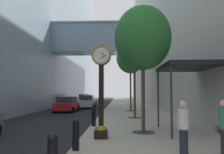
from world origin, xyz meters
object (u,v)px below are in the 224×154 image
bollard_fourth (94,117)px  car_white_far (84,99)px  pedestrian_walking (224,126)px  bollard_second (76,134)px  pedestrian_by_clock (183,126)px  street_clock (101,85)px  street_tree_mid_far (130,58)px  street_tree_near (143,38)px  street_tree_mid_near (134,53)px  car_red_mid (67,104)px  car_silver_near (88,102)px

bollard_fourth → car_white_far: bearing=100.1°
pedestrian_walking → bollard_second: bearing=174.7°
pedestrian_by_clock → pedestrian_walking: bearing=2.5°
street_clock → street_tree_mid_far: street_tree_mid_far is taller
car_white_far → pedestrian_by_clock: bearing=-75.8°
street_tree_near → bollard_fourth: bearing=144.4°
street_tree_mid_near → street_tree_near: bearing=-90.0°
street_clock → car_red_mid: (-4.82, 13.99, -1.61)m
street_tree_mid_near → car_silver_near: 13.93m
street_tree_mid_near → car_red_mid: bearing=136.2°
pedestrian_by_clock → car_white_far: pedestrian_by_clock is taller
street_tree_mid_far → pedestrian_walking: (2.12, -16.02, -4.66)m
street_tree_near → pedestrian_walking: bearing=-60.9°
bollard_second → car_silver_near: 21.78m
street_clock → car_white_far: street_clock is taller
street_tree_near → car_white_far: bearing=104.4°
car_red_mid → car_silver_near: bearing=76.0°
street_clock → pedestrian_by_clock: (2.78, -2.46, -1.35)m
pedestrian_by_clock → street_tree_mid_near: bearing=94.8°
street_tree_mid_far → car_silver_near: 9.42m
pedestrian_walking → pedestrian_by_clock: 1.29m
bollard_fourth → street_tree_near: 5.21m
street_clock → bollard_second: size_ratio=3.94×
car_white_far → pedestrian_walking: bearing=-73.7°
street_clock → pedestrian_walking: (4.06, -2.40, -1.35)m
bollard_second → car_red_mid: 16.47m
street_tree_mid_near → bollard_fourth: bearing=-122.0°
car_silver_near → car_red_mid: (-1.41, -5.66, -0.04)m
bollard_fourth → street_tree_mid_far: street_tree_mid_far is taller
car_white_far → street_clock: bearing=-79.7°
street_tree_mid_far → pedestrian_by_clock: 16.76m
car_silver_near → pedestrian_by_clock: bearing=-74.4°
street_clock → bollard_fourth: 3.77m
car_silver_near → street_tree_mid_near: bearing=-66.2°
street_clock → street_tree_mid_near: street_tree_mid_near is taller
street_tree_near → pedestrian_by_clock: (0.83, -3.86, -3.73)m
bollard_second → street_tree_near: bearing=51.9°
street_tree_mid_near → bollard_second: bearing=-105.6°
pedestrian_by_clock → car_silver_near: bearing=105.6°
bollard_fourth → street_tree_near: street_tree_near is taller
pedestrian_walking → car_white_far: bearing=106.3°
street_clock → bollard_fourth: street_clock is taller
street_tree_mid_far → car_silver_near: street_tree_mid_far is taller
bollard_fourth → street_tree_mid_far: size_ratio=0.14×
street_tree_near → car_red_mid: bearing=118.2°
bollard_second → street_tree_near: (2.64, 3.36, 4.08)m
street_tree_mid_far → pedestrian_walking: 16.82m
bollard_second → car_white_far: (-4.86, 32.54, 0.14)m
street_clock → street_tree_near: (1.94, 1.40, 2.38)m
bollard_fourth → car_white_far: car_white_far is taller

